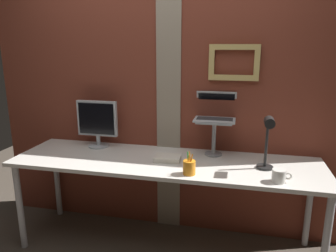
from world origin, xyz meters
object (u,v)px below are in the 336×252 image
desk_lamp (268,137)px  coffee_mug (279,176)px  monitor (97,121)px  laptop (216,111)px  pen_cup (189,167)px

desk_lamp → coffee_mug: size_ratio=3.18×
monitor → coffee_mug: size_ratio=3.23×
laptop → coffee_mug: laptop is taller
laptop → coffee_mug: 0.76m
desk_lamp → coffee_mug: (0.07, -0.18, -0.21)m
laptop → desk_lamp: 0.52m
desk_lamp → laptop: bearing=139.2°
laptop → pen_cup: 0.61m
monitor → pen_cup: size_ratio=2.36×
monitor → pen_cup: monitor is taller
pen_cup → monitor: bearing=153.3°
monitor → coffee_mug: monitor is taller
pen_cup → coffee_mug: 0.59m
laptop → pen_cup: (-0.13, -0.52, -0.30)m
monitor → coffee_mug: (1.47, -0.44, -0.19)m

